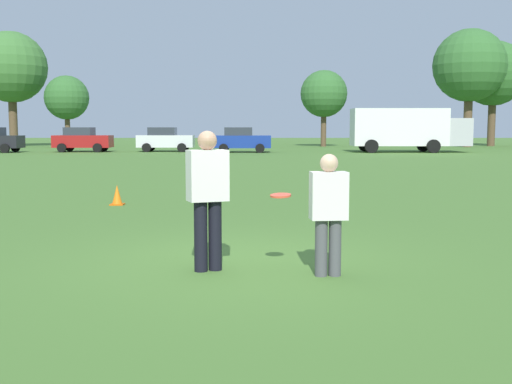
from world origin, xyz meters
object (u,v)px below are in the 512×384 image
(parked_car_mid_left, at_px, (80,139))
(parked_car_mid_right, at_px, (239,140))
(frisbee, at_px, (278,195))
(parked_car_center, at_px, (163,139))
(player_thrower, at_px, (205,192))
(box_truck, at_px, (405,128))
(traffic_cone, at_px, (115,195))
(player_defender, at_px, (326,208))

(parked_car_mid_left, bearing_deg, parked_car_mid_right, -4.46)
(frisbee, relative_size, parked_car_center, 0.06)
(frisbee, xyz_separation_m, parked_car_mid_right, (-1.39, 38.06, -0.06))
(player_thrower, bearing_deg, frisbee, -1.16)
(player_thrower, bearing_deg, parked_car_mid_right, 90.69)
(frisbee, height_order, box_truck, box_truck)
(traffic_cone, bearing_deg, parked_car_mid_right, 85.90)
(parked_car_mid_left, height_order, parked_car_mid_right, same)
(player_thrower, relative_size, frisbee, 6.64)
(player_defender, bearing_deg, parked_car_center, 101.02)
(frisbee, distance_m, parked_car_mid_right, 38.08)
(parked_car_center, bearing_deg, box_truck, -3.86)
(frisbee, relative_size, box_truck, 0.03)
(player_defender, relative_size, box_truck, 0.18)
(parked_car_center, bearing_deg, player_defender, -78.98)
(player_thrower, xyz_separation_m, player_defender, (1.52, -0.29, -0.17))
(parked_car_mid_right, bearing_deg, player_thrower, -89.31)
(player_defender, height_order, frisbee, player_defender)
(parked_car_center, relative_size, box_truck, 0.49)
(player_defender, distance_m, parked_car_mid_right, 38.38)
(player_thrower, bearing_deg, parked_car_mid_left, 107.56)
(frisbee, xyz_separation_m, parked_car_center, (-7.16, 39.46, -0.06))
(traffic_cone, relative_size, box_truck, 0.06)
(player_defender, height_order, parked_car_mid_right, parked_car_mid_right)
(frisbee, bearing_deg, player_thrower, 178.84)
(frisbee, height_order, parked_car_mid_left, parked_car_mid_left)
(player_thrower, distance_m, parked_car_mid_left, 40.87)
(player_thrower, bearing_deg, traffic_cone, 111.35)
(player_defender, distance_m, box_truck, 39.85)
(frisbee, height_order, parked_car_center, parked_car_center)
(frisbee, xyz_separation_m, box_truck, (10.76, 38.26, 0.77))
(traffic_cone, height_order, parked_car_center, parked_car_center)
(player_thrower, bearing_deg, box_truck, 72.99)
(player_defender, xyz_separation_m, traffic_cone, (-4.21, 7.17, -0.62))
(traffic_cone, distance_m, box_truck, 34.53)
(parked_car_mid_left, distance_m, box_truck, 24.05)
(parked_car_mid_left, distance_m, parked_car_center, 6.12)
(traffic_cone, bearing_deg, player_defender, -59.60)
(parked_car_center, xyz_separation_m, box_truck, (17.92, -1.21, 0.83))
(player_thrower, relative_size, player_defender, 1.18)
(frisbee, distance_m, parked_car_mid_left, 41.18)
(player_defender, relative_size, frisbee, 5.61)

